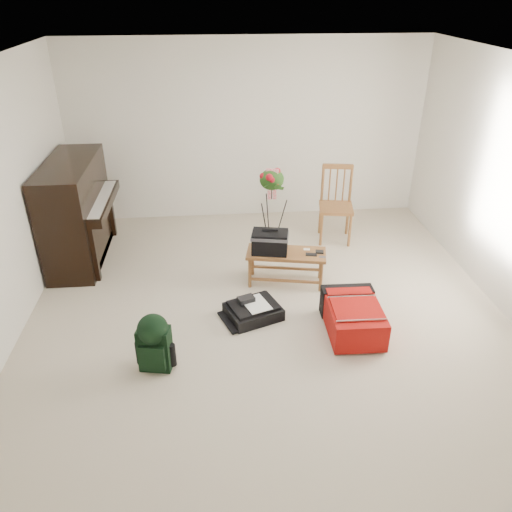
{
  "coord_description": "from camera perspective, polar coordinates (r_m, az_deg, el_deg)",
  "views": [
    {
      "loc": [
        -0.51,
        -4.18,
        3.1
      ],
      "look_at": [
        -0.1,
        0.35,
        0.58
      ],
      "focal_mm": 35.0,
      "sensor_mm": 36.0,
      "label": 1
    }
  ],
  "objects": [
    {
      "name": "black_duffel",
      "position": [
        5.24,
        -0.33,
        -6.22
      ],
      "size": [
        0.65,
        0.58,
        0.22
      ],
      "rotation": [
        0.0,
        0.0,
        0.36
      ],
      "color": "black",
      "rests_on": "floor"
    },
    {
      "name": "dining_chair",
      "position": [
        6.74,
        9.07,
        5.76
      ],
      "size": [
        0.5,
        0.5,
        1.0
      ],
      "rotation": [
        0.0,
        0.0,
        -0.17
      ],
      "color": "#955C31",
      "rests_on": "floor"
    },
    {
      "name": "green_backpack",
      "position": [
        4.57,
        -11.58,
        -9.4
      ],
      "size": [
        0.31,
        0.29,
        0.57
      ],
      "rotation": [
        0.0,
        0.0,
        -0.19
      ],
      "color": "black",
      "rests_on": "floor"
    },
    {
      "name": "flower_stand",
      "position": [
        6.17,
        1.76,
        4.84
      ],
      "size": [
        0.46,
        0.46,
        1.2
      ],
      "rotation": [
        0.0,
        0.0,
        -0.28
      ],
      "color": "black",
      "rests_on": "floor"
    },
    {
      "name": "piano",
      "position": [
        6.52,
        -19.73,
        4.61
      ],
      "size": [
        0.71,
        1.5,
        1.25
      ],
      "color": "black",
      "rests_on": "floor"
    },
    {
      "name": "floor",
      "position": [
        5.23,
        1.44,
        -7.42
      ],
      "size": [
        5.0,
        5.5,
        0.01
      ],
      "primitive_type": "cube",
      "color": "beige",
      "rests_on": "ground"
    },
    {
      "name": "ceiling",
      "position": [
        4.26,
        1.87,
        20.83
      ],
      "size": [
        5.0,
        5.5,
        0.01
      ],
      "primitive_type": "cube",
      "color": "white",
      "rests_on": "wall_back"
    },
    {
      "name": "wall_back",
      "position": [
        7.19,
        -1.0,
        14.03
      ],
      "size": [
        5.0,
        0.04,
        2.5
      ],
      "primitive_type": "cube",
      "color": "white",
      "rests_on": "floor"
    },
    {
      "name": "red_suitcase",
      "position": [
        5.12,
        10.87,
        -6.49
      ],
      "size": [
        0.54,
        0.77,
        0.33
      ],
      "rotation": [
        0.0,
        0.0,
        -0.02
      ],
      "color": "red",
      "rests_on": "floor"
    },
    {
      "name": "bench",
      "position": [
        5.6,
        2.22,
        1.11
      ],
      "size": [
        0.95,
        0.52,
        0.69
      ],
      "rotation": [
        0.0,
        0.0,
        -0.19
      ],
      "color": "#955C31",
      "rests_on": "floor"
    }
  ]
}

